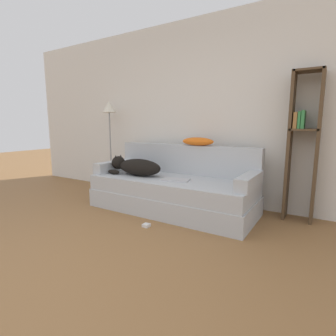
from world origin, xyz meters
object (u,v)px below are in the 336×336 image
at_px(dog, 136,167).
at_px(bookshelf, 303,141).
at_px(couch, 172,194).
at_px(power_adapter, 146,225).
at_px(laptop, 175,180).
at_px(throw_pillow, 198,141).
at_px(floor_lamp, 109,117).

bearing_deg(dog, bookshelf, 16.48).
relative_size(couch, power_adapter, 28.78).
relative_size(couch, dog, 2.65).
relative_size(couch, laptop, 5.75).
xyz_separation_m(couch, power_adapter, (0.06, -0.67, -0.21)).
relative_size(laptop, throw_pillow, 0.83).
xyz_separation_m(dog, floor_lamp, (-0.97, 0.51, 0.71)).
height_order(bookshelf, floor_lamp, bookshelf).
height_order(couch, power_adapter, couch).
xyz_separation_m(throw_pillow, power_adapter, (-0.14, -1.04, -0.92)).
distance_m(dog, power_adapter, 1.01).
relative_size(dog, floor_lamp, 0.54).
xyz_separation_m(laptop, floor_lamp, (-1.64, 0.53, 0.83)).
xyz_separation_m(dog, laptop, (0.67, -0.03, -0.11)).
height_order(couch, floor_lamp, floor_lamp).
bearing_deg(bookshelf, power_adapter, -140.62).
height_order(couch, laptop, laptop).
height_order(laptop, power_adapter, laptop).
bearing_deg(throw_pillow, floor_lamp, 178.35).
bearing_deg(couch, floor_lamp, 164.61).
xyz_separation_m(couch, laptop, (0.13, -0.12, 0.24)).
bearing_deg(power_adapter, couch, 95.26).
distance_m(dog, floor_lamp, 1.31).
distance_m(couch, power_adapter, 0.70).
bearing_deg(bookshelf, throw_pillow, -173.44).
bearing_deg(throw_pillow, dog, -148.58).
bearing_deg(throw_pillow, laptop, -99.27).
bearing_deg(power_adapter, bookshelf, 39.38).
relative_size(floor_lamp, power_adapter, 20.19).
bearing_deg(floor_lamp, couch, -15.39).
xyz_separation_m(laptop, throw_pillow, (0.08, 0.48, 0.47)).
xyz_separation_m(laptop, bookshelf, (1.39, 0.63, 0.52)).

